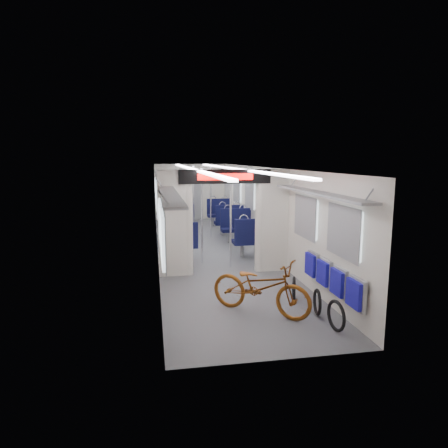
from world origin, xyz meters
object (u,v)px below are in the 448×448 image
Objects in this scene: stanchion_near_right at (231,219)px; flip_bench at (331,277)px; bicycle at (261,287)px; seat_bay_far_right at (224,214)px; stanchion_near_left at (202,217)px; stanchion_far_left at (194,203)px; seat_bay_far_left at (171,215)px; seat_bay_near_left at (177,233)px; bike_hoop_a at (336,317)px; bike_hoop_b at (317,304)px; stanchion_far_right at (211,202)px; bike_hoop_c at (294,291)px; seat_bay_near_right at (243,230)px.

flip_bench is at bearing -69.04° from stanchion_near_right.
bicycle is 0.80× the size of seat_bay_far_right.
stanchion_far_left is at bearing 87.84° from stanchion_near_left.
seat_bay_far_left reaches higher than seat_bay_far_right.
stanchion_near_left is at bearing -64.84° from seat_bay_near_left.
bike_hoop_a is 8.61m from seat_bay_far_right.
bicycle is at bearing 175.85° from flip_bench.
bike_hoop_b is 0.19× the size of stanchion_near_left.
bike_hoop_a is at bearing -93.13° from bicycle.
seat_bay_far_left is (0.00, 3.46, 0.02)m from seat_bay_near_left.
bike_hoop_a is at bearing -76.92° from stanchion_near_right.
bicycle is 0.84× the size of flip_bench.
stanchion_far_right is at bearing 59.07° from seat_bay_near_left.
stanchion_far_right reaches higher than flip_bench.
stanchion_near_right is 1.00× the size of stanchion_far_left.
seat_bay_far_right is 4.96m from stanchion_near_right.
seat_bay_far_right is at bearing 91.01° from bike_hoop_a.
bicycle is at bearing -80.58° from stanchion_near_left.
bike_hoop_a is 0.22× the size of seat_bay_far_right.
stanchion_far_right is (-1.06, 6.62, 0.57)m from flip_bench.
bicycle is 0.96m from bike_hoop_b.
bicycle is 1.20m from flip_bench.
seat_bay_far_left reaches higher than bike_hoop_b.
bike_hoop_c is at bearing -90.33° from seat_bay_far_right.
stanchion_near_left reaches higher than bike_hoop_c.
bicycle is 0.76× the size of stanchion_near_right.
stanchion_near_right is at bearing 103.08° from bike_hoop_a.
seat_bay_far_left reaches higher than seat_bay_near_left.
seat_bay_far_right reaches higher than bike_hoop_b.
stanchion_far_left is (-1.17, 5.95, 0.94)m from bike_hoop_c.
stanchion_near_left is at bearing 112.21° from bike_hoop_b.
seat_bay_far_right reaches higher than bike_hoop_c.
stanchion_far_left reaches higher than bike_hoop_a.
seat_bay_near_right is (-0.42, 4.74, -0.02)m from flip_bench.
bicycle is 0.76× the size of stanchion_far_right.
bicycle reaches higher than bike_hoop_a.
seat_bay_near_left is 0.92× the size of stanchion_near_right.
stanchion_near_right is (0.06, 2.87, 0.69)m from bicycle.
flip_bench is 3.88m from stanchion_near_left.
bike_hoop_c is 0.21× the size of seat_bay_far_right.
stanchion_far_left is at bearing 125.25° from seat_bay_near_right.
bike_hoop_a is 0.21× the size of stanchion_far_right.
stanchion_far_left is at bearing 101.46° from bike_hoop_b.
seat_bay_near_left is 3.46m from seat_bay_far_left.
stanchion_near_left is at bearing 143.31° from stanchion_near_right.
seat_bay_near_right is 0.97× the size of stanchion_far_left.
seat_bay_near_left is 0.92× the size of stanchion_near_left.
seat_bay_far_left is (-1.83, 7.52, 0.36)m from bike_hoop_c.
bicycle is 0.83× the size of seat_bay_near_left.
stanchion_near_left reaches higher than bike_hoop_a.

